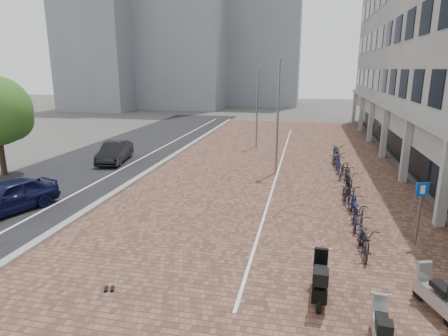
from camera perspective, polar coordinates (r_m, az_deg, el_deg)
The scene contains 17 objects.
ground at distance 12.98m, azimuth -5.72°, elevation -12.10°, with size 140.00×140.00×0.00m, color #474442.
plaza_brick at distance 23.80m, azimuth 7.78°, elevation 0.26°, with size 14.50×42.00×0.04m, color brown.
street_asphalt at distance 26.91m, azimuth -16.26°, elevation 1.46°, with size 8.00×50.00×0.03m, color black.
curb at distance 25.30m, azimuth -8.46°, elevation 1.23°, with size 0.35×42.00×0.14m, color gray.
lane_line at distance 26.03m, azimuth -12.37°, elevation 1.31°, with size 0.12×44.00×0.00m, color white.
parking_line at distance 23.78m, azimuth 8.26°, elevation 0.30°, with size 0.10×30.00×0.00m, color white.
bg_towers at distance 63.14m, azimuth -4.85°, elevation 21.84°, with size 33.00×23.00×32.00m.
car_navy at distance 18.23m, azimuth -29.49°, elevation -3.71°, with size 1.65×4.09×1.39m, color black.
car_dark at distance 25.48m, azimuth -15.92°, elevation 2.26°, with size 1.38×3.96×1.30m, color black.
shoes at distance 11.24m, azimuth -16.75°, elevation -16.98°, with size 0.33×0.27×0.08m, color black, non-canonical shape.
scooter_front at distance 9.47m, azimuth 22.27°, elevation -20.83°, with size 0.44×1.41×0.97m, color #A2A2A7, non-canonical shape.
scooter_mid at distance 10.52m, azimuth 14.08°, elevation -15.64°, with size 0.53×1.71×1.17m, color black, non-canonical shape.
scooter_back at distance 10.97m, azimuth 29.09°, elevation -15.97°, with size 0.51×1.64×1.13m, color #A3A4A8, non-canonical shape.
parking_sign at distance 14.27m, azimuth 27.16°, elevation -4.83°, with size 0.44×0.21×2.22m.
lamp_near at distance 21.68m, azimuth 7.98°, elevation 7.41°, with size 0.12×0.12×6.37m, color gray.
lamp_far at distance 29.00m, azimuth 4.93°, elevation 8.91°, with size 0.12×0.12×6.03m, color gray.
bike_row at distance 19.75m, azimuth 17.62°, elevation -1.72°, with size 1.12×15.81×1.05m.
Camera 1 is at (3.68, -11.03, 5.79)m, focal length 30.74 mm.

